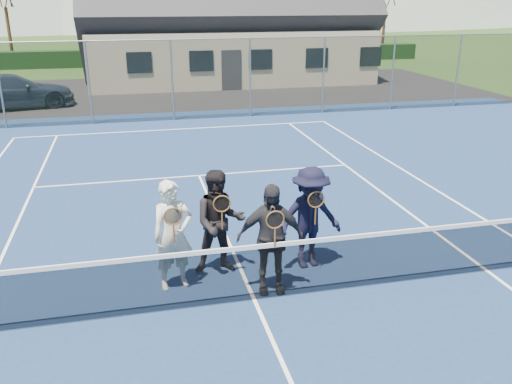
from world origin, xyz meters
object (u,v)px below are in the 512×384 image
tennis_net (254,270)px  player_c (270,239)px  player_d (310,218)px  clubhouse (226,6)px  player_a (173,235)px  car_c (12,91)px  player_b (220,222)px

tennis_net → player_c: 0.56m
player_d → clubhouse: bearing=83.1°
player_c → player_d: bearing=37.4°
player_a → tennis_net: bearing=-32.5°
player_c → player_a: bearing=161.9°
clubhouse → player_d: 23.45m
tennis_net → player_a: (-1.15, 0.73, 0.38)m
car_c → player_d: (7.59, -16.57, 0.20)m
player_a → player_d: bearing=4.7°
car_c → player_a: player_a is taller
player_b → player_c: bearing=-51.7°
player_c → tennis_net: bearing=-141.3°
clubhouse → player_c: size_ratio=8.67×
car_c → player_d: player_d is taller
player_b → player_c: size_ratio=1.00×
player_a → player_c: same height
clubhouse → player_b: bearing=-100.7°
clubhouse → player_b: clubhouse is taller
player_b → player_d: 1.54m
tennis_net → player_a: 1.41m
player_a → player_b: size_ratio=1.00×
car_c → clubhouse: clubhouse is taller
player_b → player_a: bearing=-156.3°
player_c → car_c: bearing=111.3°
tennis_net → player_b: size_ratio=6.49×
player_a → player_c: (1.46, -0.48, -0.00)m
player_a → player_c: bearing=-18.1°
car_c → player_a: 17.57m
player_a → player_d: 2.35m
player_d → player_c: bearing=-142.6°
car_c → player_a: size_ratio=2.74×
tennis_net → player_d: player_d is taller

